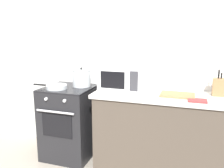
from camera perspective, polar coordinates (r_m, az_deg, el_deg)
name	(u,v)px	position (r m, az deg, el deg)	size (l,w,h in m)	color
back_wall	(126,60)	(3.03, 3.48, 5.92)	(4.40, 0.10, 2.50)	silver
lower_cabinet_right	(168,135)	(2.81, 13.52, -12.07)	(1.64, 0.56, 0.88)	#4C4238
countertop_right	(170,97)	(2.66, 14.01, -2.97)	(1.70, 0.60, 0.04)	beige
stove	(70,122)	(3.12, -10.29, -9.03)	(0.60, 0.64, 0.92)	black
stock_pot	(82,78)	(2.99, -7.43, 1.48)	(0.32, 0.23, 0.24)	silver
frying_pan	(56,87)	(2.93, -13.44, -0.66)	(0.45, 0.25, 0.05)	silver
microwave	(122,77)	(2.77, 2.46, 1.60)	(0.50, 0.37, 0.30)	white
cutting_board	(177,95)	(2.63, 15.64, -2.56)	(0.36, 0.26, 0.02)	#997047
knife_block	(219,87)	(2.76, 24.60, -0.66)	(0.13, 0.10, 0.28)	#997047
oven_mitt	(197,101)	(2.47, 20.09, -3.81)	(0.18, 0.14, 0.02)	#993333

